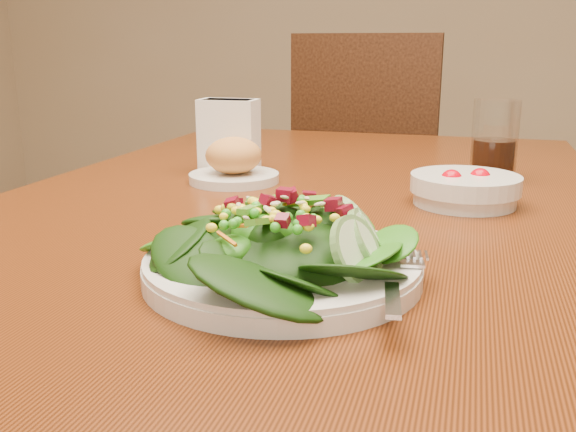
% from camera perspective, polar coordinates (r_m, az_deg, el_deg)
% --- Properties ---
extents(dining_table, '(0.90, 1.40, 0.75)m').
position_cam_1_polar(dining_table, '(1.00, 1.59, -3.69)').
color(dining_table, '#63290D').
rests_on(dining_table, ground_plane).
extents(chair_far, '(0.49, 0.50, 1.00)m').
position_cam_1_polar(chair_far, '(2.09, 7.37, 2.82)').
color(chair_far, '#452210').
rests_on(chair_far, ground_plane).
extents(salad_plate, '(0.27, 0.27, 0.08)m').
position_cam_1_polar(salad_plate, '(0.62, 0.33, -3.14)').
color(salad_plate, silver).
rests_on(salad_plate, dining_table).
extents(bread_plate, '(0.15, 0.15, 0.07)m').
position_cam_1_polar(bread_plate, '(1.06, -4.84, 4.64)').
color(bread_plate, silver).
rests_on(bread_plate, dining_table).
extents(tomato_bowl, '(0.15, 0.15, 0.05)m').
position_cam_1_polar(tomato_bowl, '(0.94, 15.46, 2.34)').
color(tomato_bowl, silver).
rests_on(tomato_bowl, dining_table).
extents(drinking_glass, '(0.08, 0.08, 0.13)m').
position_cam_1_polar(drinking_glass, '(1.13, 17.86, 6.00)').
color(drinking_glass, silver).
rests_on(drinking_glass, dining_table).
extents(napkin_holder, '(0.10, 0.06, 0.13)m').
position_cam_1_polar(napkin_holder, '(1.12, -5.26, 7.21)').
color(napkin_holder, white).
rests_on(napkin_holder, dining_table).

